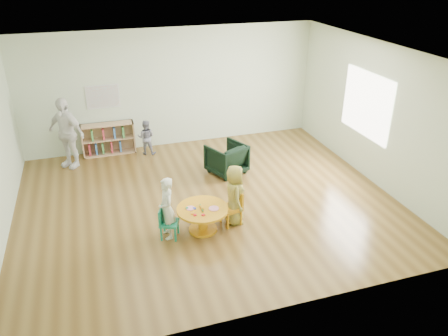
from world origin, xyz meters
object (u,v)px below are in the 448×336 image
bookshelf (108,139)px  child_left (167,208)px  child_right (234,195)px  kid_chair_right (233,206)px  kid_chair_left (167,222)px  armchair (227,159)px  activity_table (203,215)px  toddler (146,137)px  adult_caretaker (66,133)px

bookshelf → child_left: bearing=-79.6°
bookshelf → child_right: bearing=-62.8°
kid_chair_right → child_right: (0.03, 0.03, 0.21)m
kid_chair_left → armchair: 2.59m
armchair → child_right: child_right is taller
armchair → activity_table: bearing=37.9°
activity_table → child_left: child_left is taller
armchair → child_left: size_ratio=0.67×
bookshelf → child_right: 4.13m
armchair → child_left: child_left is taller
kid_chair_left → toddler: (0.19, 3.49, 0.12)m
activity_table → adult_caretaker: bearing=122.8°
bookshelf → child_right: size_ratio=1.11×
activity_table → kid_chair_left: size_ratio=1.59×
kid_chair_right → armchair: (0.49, 1.89, 0.00)m
kid_chair_left → adult_caretaker: size_ratio=0.35×
child_right → adult_caretaker: adult_caretaker is taller
kid_chair_right → toddler: 3.55m
kid_chair_right → adult_caretaker: 4.27m
child_right → activity_table: bearing=106.0°
child_left → kid_chair_right: bearing=89.7°
bookshelf → toddler: bearing=-18.7°
kid_chair_right → bookshelf: bearing=15.3°
child_right → bookshelf: bearing=34.0°
child_right → adult_caretaker: 4.25m
armchair → child_left: (-1.65, -1.95, 0.21)m
child_right → adult_caretaker: (-2.75, 3.24, 0.24)m
toddler → activity_table: bearing=117.0°
child_right → adult_caretaker: size_ratio=0.69×
bookshelf → activity_table: bearing=-71.2°
armchair → adult_caretaker: bearing=-46.9°
kid_chair_right → toddler: size_ratio=0.74×
activity_table → adult_caretaker: (-2.15, 3.33, 0.48)m
bookshelf → adult_caretaker: adult_caretaker is taller
bookshelf → child_right: child_right is taller
kid_chair_left → armchair: bearing=162.4°
bookshelf → armchair: size_ratio=1.65×
activity_table → bookshelf: size_ratio=0.73×
child_right → toddler: child_right is taller
kid_chair_left → child_right: size_ratio=0.51×
bookshelf → child_left: size_ratio=1.11×
kid_chair_right → armchair: size_ratio=0.84×
kid_chair_left → toddler: bearing=-160.4°
adult_caretaker → activity_table: bearing=-15.4°
bookshelf → armchair: 2.96m
bookshelf → adult_caretaker: bearing=-153.1°
activity_table → adult_caretaker: size_ratio=0.56×
armchair → child_right: size_ratio=0.67×
kid_chair_left → child_left: 0.25m
kid_chair_left → toddler: 3.49m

